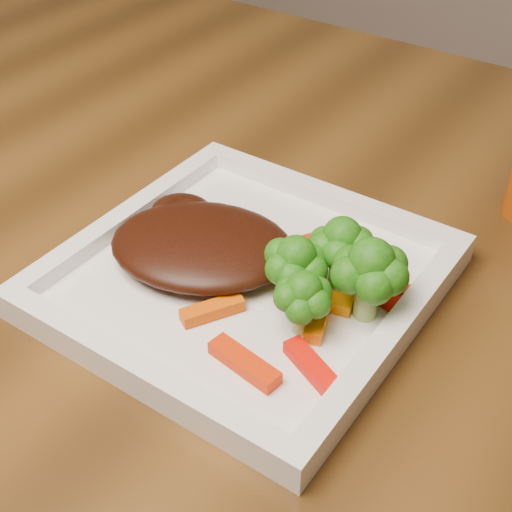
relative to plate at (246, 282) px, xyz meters
The scene contains 14 objects.
plate is the anchor object (origin of this frame).
steak 0.05m from the plate, behind, with size 0.15×0.12×0.03m, color #361308.
broccoli_0 0.08m from the plate, 29.21° to the left, with size 0.06×0.06×0.07m, color #1D6210, non-canonical shape.
broccoli_1 0.11m from the plate, ahead, with size 0.06×0.06×0.06m, color #236811, non-canonical shape.
broccoli_2 0.08m from the plate, 20.79° to the right, with size 0.05×0.05×0.06m, color #227713, non-canonical shape.
broccoli_3 0.06m from the plate, ahead, with size 0.05×0.05×0.06m, color #296A11, non-canonical shape.
carrot_0 0.10m from the plate, 55.09° to the right, with size 0.06×0.02×0.01m, color red.
carrot_1 0.11m from the plate, 30.71° to the right, with size 0.05×0.01×0.01m, color red.
carrot_2 0.05m from the plate, 83.28° to the right, with size 0.05×0.01×0.01m, color #DA4C03.
carrot_3 0.11m from the plate, 20.94° to the left, with size 0.05×0.01×0.01m, color #FF1E04.
carrot_4 0.06m from the plate, 70.55° to the left, with size 0.05×0.01×0.01m, color red.
carrot_5 0.08m from the plate, ahead, with size 0.05×0.01×0.01m, color #FF6904.
carrot_6 0.06m from the plate, ahead, with size 0.06×0.01×0.01m, color orange.
carrot_7 0.11m from the plate, 19.20° to the left, with size 0.06×0.01×0.01m, color red.
Camera 1 is at (0.13, -0.30, 1.12)m, focal length 50.00 mm.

